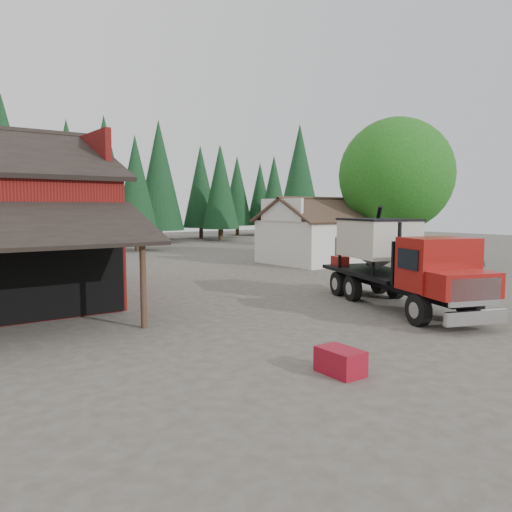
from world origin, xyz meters
TOP-DOWN VIEW (x-y plane):
  - ground at (0.00, 0.00)m, footprint 120.00×120.00m
  - farmhouse at (13.00, 13.00)m, footprint 8.60×6.42m
  - deciduous_tree at (17.01, 9.97)m, footprint 8.00×8.00m
  - conifer_backdrop at (0.00, 42.00)m, footprint 76.00×16.00m
  - near_pine_b at (6.00, 30.00)m, footprint 3.96×3.96m
  - near_pine_c at (22.00, 26.00)m, footprint 4.84×4.84m
  - near_pine_d at (-4.00, 34.00)m, footprint 5.28×5.28m
  - feed_truck at (3.75, -0.58)m, footprint 5.21×9.08m
  - silver_car at (14.00, 3.75)m, footprint 5.68×3.05m
  - equip_box at (-3.76, -4.83)m, footprint 0.73×1.12m

SIDE VIEW (x-z plane):
  - ground at x=0.00m, z-range 0.00..0.00m
  - conifer_backdrop at x=0.00m, z-range -8.00..8.00m
  - equip_box at x=-3.76m, z-range 0.00..0.60m
  - silver_car at x=14.00m, z-range 0.00..1.52m
  - farmhouse at x=13.00m, z-range -0.66..3.99m
  - feed_truck at x=3.75m, z-range -0.13..3.85m
  - near_pine_b at x=6.00m, z-range 0.69..11.09m
  - deciduous_tree at x=17.01m, z-range 0.81..11.01m
  - near_pine_c at x=22.00m, z-range 0.69..13.09m
  - near_pine_d at x=-4.00m, z-range 0.69..14.09m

